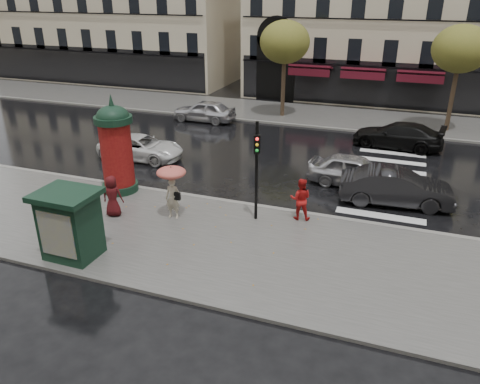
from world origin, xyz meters
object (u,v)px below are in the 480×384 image
at_px(woman_umbrella, 172,184).
at_px(car_far_silver, 204,111).
at_px(newsstand, 70,224).
at_px(woman_red, 301,199).
at_px(car_silver, 355,171).
at_px(car_black, 398,135).
at_px(morris_column, 116,146).
at_px(man_burgundy, 112,196).
at_px(traffic_light, 257,162).
at_px(car_white, 141,147).
at_px(car_darkgrey, 396,187).

xyz_separation_m(woman_umbrella, car_far_silver, (-4.98, 14.23, -0.84)).
xyz_separation_m(woman_umbrella, newsstand, (-1.89, -3.77, -0.23)).
bearing_deg(car_far_silver, woman_red, 37.52).
relative_size(car_silver, car_black, 0.86).
height_order(morris_column, car_far_silver, morris_column).
xyz_separation_m(newsstand, car_far_silver, (-3.09, 18.00, -0.61)).
distance_m(car_silver, car_black, 6.87).
height_order(man_burgundy, morris_column, morris_column).
xyz_separation_m(man_burgundy, newsstand, (0.49, -3.13, 0.39)).
bearing_deg(traffic_light, woman_red, 22.44).
distance_m(woman_umbrella, morris_column, 3.97).
bearing_deg(woman_umbrella, traffic_light, 16.72).
bearing_deg(morris_column, newsstand, -72.81).
height_order(traffic_light, car_silver, traffic_light).
xyz_separation_m(morris_column, car_far_silver, (-1.42, 12.60, -1.50)).
xyz_separation_m(traffic_light, car_white, (-8.23, 5.03, -1.91)).
bearing_deg(woman_red, newsstand, 29.76).
distance_m(man_burgundy, car_black, 16.96).
bearing_deg(woman_red, man_burgundy, 8.41).
distance_m(man_burgundy, car_silver, 11.05).
bearing_deg(car_far_silver, woman_umbrella, 19.00).
bearing_deg(car_white, woman_red, -115.34).
relative_size(newsstand, car_far_silver, 0.55).
relative_size(woman_umbrella, car_far_silver, 0.51).
xyz_separation_m(car_silver, car_darkgrey, (1.92, -1.47, 0.04)).
xyz_separation_m(woman_umbrella, car_white, (-5.06, 5.98, -0.94)).
relative_size(woman_red, car_darkgrey, 0.36).
bearing_deg(car_silver, car_far_silver, 58.28).
relative_size(newsstand, car_black, 0.47).
distance_m(woman_red, car_silver, 4.76).
height_order(traffic_light, car_white, traffic_light).
height_order(woman_red, man_burgundy, woman_red).
relative_size(newsstand, car_darkgrey, 0.51).
xyz_separation_m(woman_umbrella, car_darkgrey, (8.29, 4.64, -0.80)).
bearing_deg(traffic_light, car_white, 148.57).
height_order(woman_umbrella, car_black, woman_umbrella).
xyz_separation_m(car_silver, car_white, (-11.43, -0.13, -0.10)).
xyz_separation_m(woman_umbrella, man_burgundy, (-2.38, -0.65, -0.62)).
relative_size(woman_red, man_burgundy, 1.01).
bearing_deg(car_black, car_far_silver, -89.74).
xyz_separation_m(newsstand, car_black, (9.86, 16.56, -0.62)).
distance_m(woman_umbrella, car_darkgrey, 9.53).
height_order(car_darkgrey, car_far_silver, car_darkgrey).
bearing_deg(woman_umbrella, car_black, 58.06).
bearing_deg(newsstand, traffic_light, 43.05).
bearing_deg(car_far_silver, car_silver, 54.14).
bearing_deg(car_silver, woman_umbrella, 137.67).
bearing_deg(man_burgundy, car_darkgrey, -166.22).
bearing_deg(woman_umbrella, car_far_silver, 109.29).
relative_size(newsstand, car_white, 0.52).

